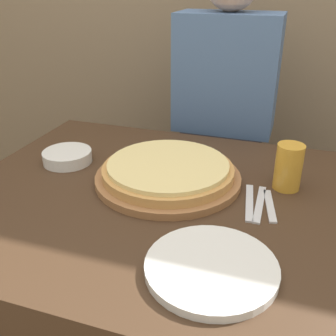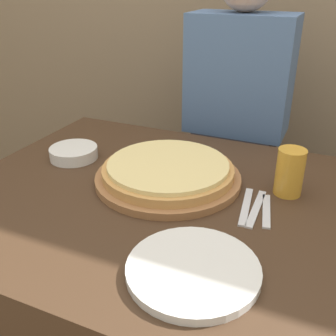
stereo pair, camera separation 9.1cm
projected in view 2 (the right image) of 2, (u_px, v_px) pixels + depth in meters
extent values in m
cube|color=#3D2819|center=(178.00, 311.00, 1.17)|extent=(1.19, 0.88, 0.78)
cylinder|color=#99663D|center=(168.00, 178.00, 1.09)|extent=(0.40, 0.40, 0.02)
cylinder|color=tan|center=(168.00, 171.00, 1.08)|extent=(0.36, 0.36, 0.02)
cylinder|color=#EAD184|center=(168.00, 165.00, 1.07)|extent=(0.33, 0.33, 0.01)
cylinder|color=gold|center=(290.00, 172.00, 1.00)|extent=(0.07, 0.07, 0.12)
cylinder|color=white|center=(293.00, 152.00, 0.98)|extent=(0.07, 0.07, 0.01)
cylinder|color=silver|center=(193.00, 270.00, 0.75)|extent=(0.26, 0.26, 0.02)
cylinder|color=silver|center=(74.00, 153.00, 1.22)|extent=(0.15, 0.15, 0.04)
cube|color=silver|center=(246.00, 206.00, 0.97)|extent=(0.04, 0.18, 0.00)
cube|color=silver|center=(256.00, 208.00, 0.96)|extent=(0.02, 0.18, 0.00)
cube|color=silver|center=(266.00, 211.00, 0.95)|extent=(0.05, 0.15, 0.00)
cube|color=#33333D|center=(229.00, 213.00, 1.67)|extent=(0.29, 0.20, 0.76)
cube|color=#4C6B99|center=(240.00, 75.00, 1.41)|extent=(0.37, 0.20, 0.42)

